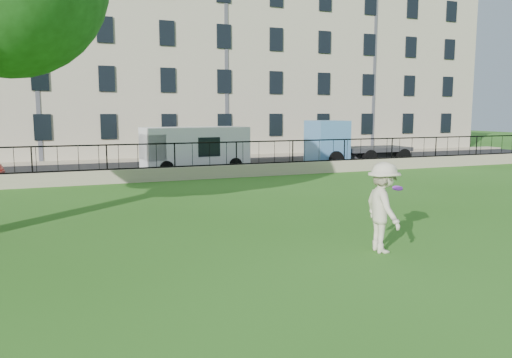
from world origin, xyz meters
name	(u,v)px	position (x,y,z in m)	size (l,w,h in m)	color
ground	(283,244)	(0.00, 0.00, 0.00)	(120.00, 120.00, 0.00)	#295F16
retaining_wall	(175,174)	(0.00, 12.00, 0.30)	(50.00, 0.40, 0.60)	tan
iron_railing	(175,155)	(0.00, 12.00, 1.15)	(50.00, 0.05, 1.13)	black
street	(157,169)	(0.00, 16.70, 0.01)	(60.00, 9.00, 0.01)	black
sidewalk	(142,160)	(0.00, 21.90, 0.06)	(60.00, 1.40, 0.12)	tan
building_row	(127,60)	(0.00, 27.57, 6.92)	(56.40, 10.40, 13.80)	#BEAE97
man	(383,207)	(1.80, -1.43, 1.02)	(1.31, 0.75, 2.03)	beige
frisbee	(398,188)	(3.29, 0.04, 1.16)	(0.27, 0.27, 0.03)	#AC28E3
white_van	(195,149)	(1.85, 15.40, 1.16)	(5.53, 2.16, 2.32)	white
blue_truck	(358,142)	(12.00, 15.40, 1.31)	(6.25, 2.22, 2.62)	#548DC6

